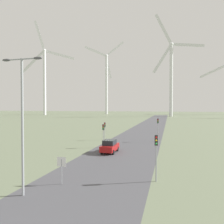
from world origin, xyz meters
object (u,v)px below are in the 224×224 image
at_px(traffic_light_post_near_left, 103,130).
at_px(traffic_light_post_mid_left, 105,127).
at_px(streetlamp, 22,110).
at_px(stop_sign_near, 62,165).
at_px(car_approaching, 110,146).
at_px(wind_turbine_left, 106,79).
at_px(wind_turbine_center, 171,72).
at_px(wind_turbine_far_left, 45,75).
at_px(traffic_light_post_near_right, 156,148).
at_px(traffic_light_post_mid_right, 158,125).

bearing_deg(traffic_light_post_near_left, traffic_light_post_mid_left, 105.03).
bearing_deg(streetlamp, stop_sign_near, 60.11).
bearing_deg(stop_sign_near, traffic_light_post_near_left, 95.02).
distance_m(stop_sign_near, car_approaching, 13.40).
relative_size(traffic_light_post_near_left, wind_turbine_left, 0.06).
distance_m(wind_turbine_left, wind_turbine_center, 66.13).
relative_size(wind_turbine_far_left, wind_turbine_left, 1.12).
bearing_deg(wind_turbine_far_left, traffic_light_post_near_right, -54.72).
bearing_deg(wind_turbine_far_left, streetlamp, -58.52).
bearing_deg(traffic_light_post_near_left, wind_turbine_far_left, 125.51).
distance_m(streetlamp, traffic_light_post_near_right, 11.35).
bearing_deg(wind_turbine_left, car_approaching, -73.52).
distance_m(traffic_light_post_mid_left, wind_turbine_center, 115.57).
xyz_separation_m(stop_sign_near, car_approaching, (0.52, 13.38, -0.70)).
bearing_deg(traffic_light_post_near_right, streetlamp, -149.18).
height_order(traffic_light_post_mid_right, car_approaching, traffic_light_post_mid_right).
xyz_separation_m(streetlamp, car_approaching, (2.15, 16.22, -5.43)).
distance_m(traffic_light_post_near_right, traffic_light_post_mid_left, 24.27).
bearing_deg(stop_sign_near, wind_turbine_left, 105.09).
bearing_deg(wind_turbine_far_left, traffic_light_post_near_left, -54.49).
bearing_deg(traffic_light_post_mid_right, wind_turbine_left, 109.87).
distance_m(stop_sign_near, wind_turbine_far_left, 164.46).
height_order(traffic_light_post_mid_left, wind_turbine_center, wind_turbine_center).
xyz_separation_m(streetlamp, traffic_light_post_near_left, (0.17, 19.53, -3.59)).
relative_size(wind_turbine_far_left, wind_turbine_center, 1.07).
height_order(car_approaching, wind_turbine_left, wind_turbine_left).
distance_m(traffic_light_post_near_right, wind_turbine_center, 135.77).
distance_m(traffic_light_post_near_left, traffic_light_post_near_right, 16.71).
xyz_separation_m(traffic_light_post_mid_left, wind_turbine_left, (-42.69, 147.04, 29.20)).
bearing_deg(wind_turbine_far_left, stop_sign_near, -57.50).
bearing_deg(stop_sign_near, car_approaching, 87.78).
relative_size(traffic_light_post_near_left, traffic_light_post_mid_right, 0.86).
xyz_separation_m(traffic_light_post_near_right, wind_turbine_far_left, (-94.56, 133.67, 28.63)).
bearing_deg(traffic_light_post_near_left, streetlamp, -90.49).
bearing_deg(streetlamp, wind_turbine_center, 85.39).
xyz_separation_m(streetlamp, traffic_light_post_near_right, (9.31, 5.56, -3.35)).
relative_size(stop_sign_near, traffic_light_post_near_left, 0.62).
bearing_deg(car_approaching, traffic_light_post_mid_left, 110.25).
bearing_deg(traffic_light_post_near_left, stop_sign_near, -84.98).
distance_m(streetlamp, stop_sign_near, 5.75).
relative_size(traffic_light_post_mid_right, wind_turbine_left, 0.07).
distance_m(car_approaching, wind_turbine_left, 167.55).
xyz_separation_m(streetlamp, stop_sign_near, (1.63, 2.84, -4.72)).
bearing_deg(streetlamp, traffic_light_post_near_right, 30.82).
distance_m(traffic_light_post_mid_left, car_approaching, 11.71).
xyz_separation_m(traffic_light_post_mid_right, car_approaching, (-6.13, -11.72, -2.27)).
relative_size(car_approaching, wind_turbine_center, 0.06).
relative_size(traffic_light_post_near_right, wind_turbine_center, 0.06).
height_order(streetlamp, wind_turbine_far_left, wind_turbine_far_left).
distance_m(traffic_light_post_near_left, traffic_light_post_mid_right, 11.69).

